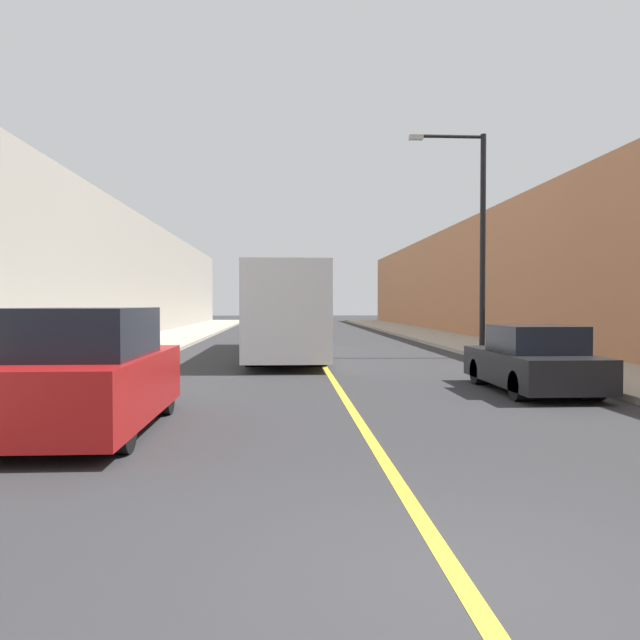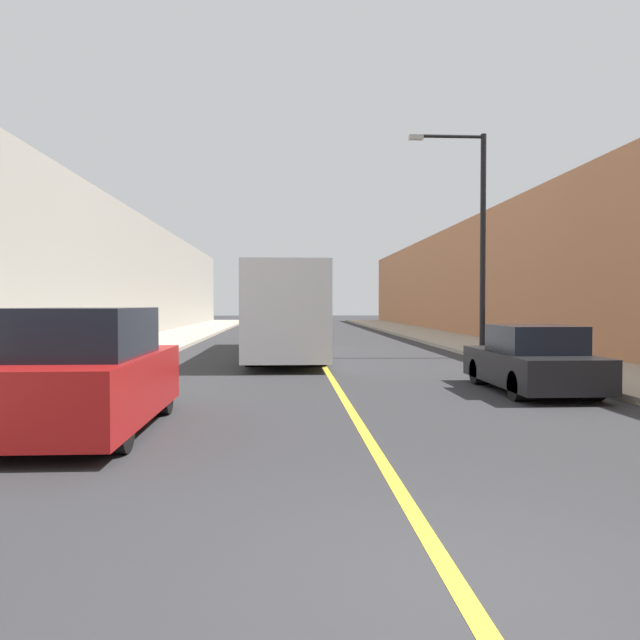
{
  "view_description": "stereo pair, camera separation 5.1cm",
  "coord_description": "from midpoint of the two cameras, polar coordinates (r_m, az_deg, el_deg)",
  "views": [
    {
      "loc": [
        -1.24,
        -4.19,
        1.97
      ],
      "look_at": [
        -0.0,
        17.58,
        1.39
      ],
      "focal_mm": 35.0,
      "sensor_mm": 36.0,
      "label": 1
    },
    {
      "loc": [
        -1.19,
        -4.2,
        1.97
      ],
      "look_at": [
        -0.0,
        17.58,
        1.39
      ],
      "focal_mm": 35.0,
      "sensor_mm": 36.0,
      "label": 2
    }
  ],
  "objects": [
    {
      "name": "building_row_right",
      "position": [
        36.44,
        17.0,
        3.76
      ],
      "size": [
        4.0,
        72.0,
        6.89
      ],
      "primitive_type": "cube",
      "color": "#B2724C",
      "rests_on": "ground"
    },
    {
      "name": "bus",
      "position": [
        23.56,
        -3.07,
        0.92
      ],
      "size": [
        2.56,
        12.98,
        3.23
      ],
      "color": "silver",
      "rests_on": "ground"
    },
    {
      "name": "street_lamp_right",
      "position": [
        23.28,
        14.16,
        8.1
      ],
      "size": [
        2.8,
        0.24,
        7.88
      ],
      "color": "black",
      "rests_on": "sidewalk_right"
    },
    {
      "name": "parked_suv_left",
      "position": [
        10.15,
        -20.49,
        -4.73
      ],
      "size": [
        1.98,
        4.67,
        1.91
      ],
      "color": "maroon",
      "rests_on": "ground"
    },
    {
      "name": "car_right_near",
      "position": [
        14.66,
        18.91,
        -3.64
      ],
      "size": [
        1.84,
        4.26,
        1.49
      ],
      "color": "black",
      "rests_on": "ground"
    },
    {
      "name": "sidewalk_left",
      "position": [
        34.81,
        -13.41,
        -1.65
      ],
      "size": [
        3.71,
        72.0,
        0.16
      ],
      "primitive_type": "cube",
      "color": "#A89E8C",
      "rests_on": "ground"
    },
    {
      "name": "ground_plane",
      "position": [
        4.79,
        12.87,
        -22.77
      ],
      "size": [
        200.0,
        200.0,
        0.0
      ],
      "primitive_type": "plane",
      "color": "#2D2D30"
    },
    {
      "name": "building_row_left",
      "position": [
        35.68,
        -19.56,
        3.86
      ],
      "size": [
        4.0,
        72.0,
        6.98
      ],
      "primitive_type": "cube",
      "color": "gray",
      "rests_on": "ground"
    },
    {
      "name": "road_center_line",
      "position": [
        34.27,
        -1.08,
        -1.78
      ],
      "size": [
        0.16,
        72.0,
        0.01
      ],
      "primitive_type": "cube",
      "color": "gold",
      "rests_on": "ground"
    },
    {
      "name": "sidewalk_right",
      "position": [
        35.32,
        11.07,
        -1.59
      ],
      "size": [
        3.71,
        72.0,
        0.16
      ],
      "primitive_type": "cube",
      "color": "#A89E8C",
      "rests_on": "ground"
    }
  ]
}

